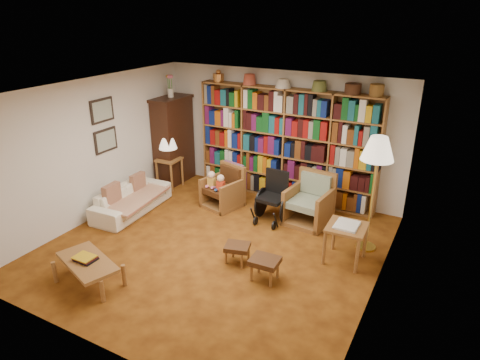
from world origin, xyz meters
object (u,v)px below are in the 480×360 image
Objects in this scene: floor_lamp at (378,153)px; coffee_table at (88,263)px; sofa at (132,199)px; side_table_lamp at (169,165)px; armchair_leather at (224,189)px; side_table_papers at (346,231)px; wheelchair at (274,198)px; footstool_a at (237,248)px; footstool_b at (265,263)px; armchair_sage at (310,203)px.

floor_lamp is 4.42m from coffee_table.
side_table_lamp is (-0.10, 1.31, 0.24)m from sofa.
floor_lamp reaches higher than side_table_lamp.
armchair_leather is 1.31× the size of side_table_papers.
wheelchair is at bearing 64.49° from coffee_table.
coffee_table reaches higher than footstool_a.
footstool_b is at bearing -124.44° from floor_lamp.
armchair_sage is 1.75m from floor_lamp.
sofa is at bearing 167.16° from footstool_a.
floor_lamp reaches higher than side_table_papers.
armchair_leather is at bearing 162.01° from side_table_papers.
wheelchair reaches higher than side_table_papers.
side_table_lamp is 2.59m from wheelchair.
wheelchair is 0.83× the size of coffee_table.
sofa is 2.29m from coffee_table.
footstool_b is at bearing -107.38° from sofa.
armchair_leather is 3.10m from floor_lamp.
armchair_sage reaches higher than armchair_leather.
floor_lamp is at bearing -6.22° from armchair_leather.
armchair_sage is at bearing -71.38° from sofa.
side_table_lamp reaches higher than sofa.
floor_lamp reaches higher than coffee_table.
sofa is 2.65× the size of side_table_lamp.
coffee_table is (-2.04, -3.28, -0.01)m from armchair_sage.
sofa is at bearing -142.19° from armchair_leather.
footstool_a is (2.59, -0.59, 0.00)m from sofa.
footstool_b is 0.37× the size of coffee_table.
coffee_table is at bearing -142.45° from side_table_papers.
coffee_table is (-0.36, -3.12, -0.01)m from armchair_leather.
wheelchair is 2.13× the size of footstool_a.
footstool_a is (-1.40, -0.82, -0.25)m from side_table_papers.
footstool_b reaches higher than footstool_a.
armchair_sage is (1.68, 0.16, 0.01)m from armchair_leather.
armchair_sage is 1.37m from side_table_papers.
coffee_table is at bearing -137.04° from footstool_a.
side_table_papers is at bearing 37.55° from coffee_table.
floor_lamp is 4.49× the size of footstool_b.
armchair_leather is (1.49, -0.23, -0.14)m from side_table_lamp.
side_table_papers is at bearing 30.47° from footstool_a.
side_table_lamp is at bearing 178.70° from armchair_sage.
armchair_sage is at bearing 132.26° from side_table_papers.
armchair_sage is at bearing 23.53° from wheelchair.
sofa is 2.69× the size of side_table_papers.
footstool_b is at bearing -46.86° from armchair_leather.
side_table_papers is (4.09, -1.08, 0.02)m from side_table_lamp.
side_table_papers is at bearing -14.78° from side_table_lamp.
side_table_lamp is 3.30m from footstool_a.
armchair_sage is at bearing 75.13° from footstool_a.
floor_lamp reaches higher than footstool_b.
floor_lamp reaches higher than wheelchair.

